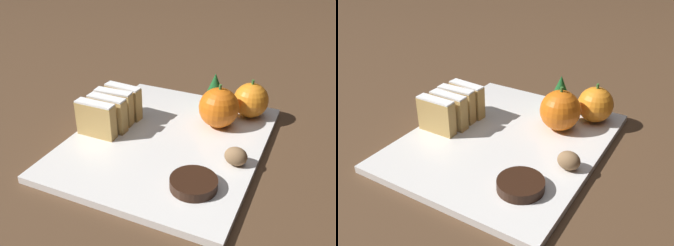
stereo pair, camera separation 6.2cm
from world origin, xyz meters
TOP-DOWN VIEW (x-y plane):
  - ground_plane at (0.00, 0.00)m, footprint 6.00×6.00m
  - serving_platter at (0.00, 0.00)m, footprint 0.31×0.38m
  - stollen_slice_front at (-0.12, -0.04)m, footprint 0.07×0.02m
  - stollen_slice_second at (-0.11, -0.01)m, footprint 0.07×0.02m
  - stollen_slice_third at (-0.11, 0.01)m, footprint 0.07×0.02m
  - stollen_slice_fourth at (-0.11, 0.04)m, footprint 0.07×0.03m
  - orange_near at (0.11, 0.14)m, footprint 0.07×0.07m
  - orange_far at (0.06, 0.08)m, footprint 0.07×0.07m
  - walnut at (0.13, -0.03)m, footprint 0.04×0.03m
  - chocolate_cookie at (0.09, -0.11)m, footprint 0.07×0.07m
  - evergreen_sprig at (0.03, 0.15)m, footprint 0.06×0.06m

SIDE VIEW (x-z plane):
  - ground_plane at x=0.00m, z-range 0.00..0.00m
  - serving_platter at x=0.00m, z-range 0.00..0.01m
  - chocolate_cookie at x=0.09m, z-range 0.01..0.03m
  - walnut at x=0.13m, z-range 0.01..0.04m
  - stollen_slice_front at x=-0.12m, z-range 0.01..0.07m
  - stollen_slice_second at x=-0.11m, z-range 0.01..0.07m
  - stollen_slice_third at x=-0.11m, z-range 0.01..0.07m
  - stollen_slice_fourth at x=-0.11m, z-range 0.01..0.07m
  - orange_near at x=0.11m, z-range 0.01..0.08m
  - evergreen_sprig at x=0.03m, z-range 0.01..0.08m
  - orange_far at x=0.06m, z-range 0.01..0.09m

